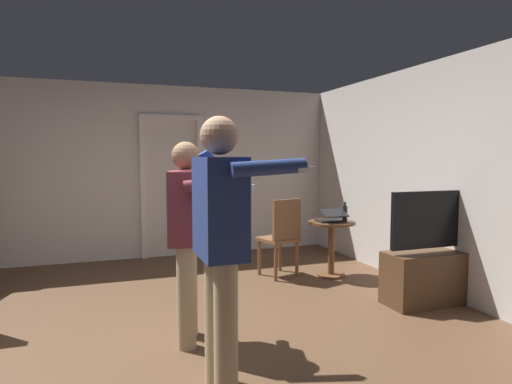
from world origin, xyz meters
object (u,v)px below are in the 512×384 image
Objects in this scene: side_table at (331,240)px; wooden_chair at (282,234)px; bottle_on_table at (345,213)px; person_blue_shirt at (222,234)px; tv_flatscreen at (430,270)px; laptop at (331,218)px; person_striped_shirt at (188,227)px.

side_table is 0.63m from wooden_chair.
person_blue_shirt is at bearing -135.71° from bottle_on_table.
wooden_chair is at bearing 161.35° from bottle_on_table.
person_blue_shirt is at bearing -159.27° from tv_flatscreen.
laptop is (-0.50, 1.19, 0.40)m from tv_flatscreen.
side_table is at bearing 150.26° from bottle_on_table.
person_striped_shirt is (-1.45, -1.51, 0.40)m from wooden_chair.
wooden_chair is 2.13m from person_striped_shirt.
person_blue_shirt is (-2.14, -2.09, 0.23)m from bottle_on_table.
bottle_on_table is at bearing 105.86° from tv_flatscreen.
person_striped_shirt is (-2.06, -1.33, 0.48)m from side_table.
bottle_on_table is 0.83m from wooden_chair.
person_blue_shirt is (-2.47, -0.93, 0.68)m from tv_flatscreen.
wooden_chair is at bearing 159.51° from laptop.
laptop is 0.18m from bottle_on_table.
tv_flatscreen is at bearing -74.14° from bottle_on_table.
laptop is at bearing -20.49° from wooden_chair.
side_table is 2.80× the size of bottle_on_table.
wooden_chair is at bearing 127.37° from tv_flatscreen.
bottle_on_table reaches higher than side_table.
person_striped_shirt is at bearing -147.05° from side_table.
side_table is at bearing 32.95° from person_striped_shirt.
person_blue_shirt reaches higher than laptop.
person_striped_shirt is (-0.06, 0.83, -0.08)m from person_blue_shirt.
laptop is at bearing 32.49° from person_striped_shirt.
bottle_on_table is 3.00m from person_blue_shirt.
tv_flatscreen is at bearing -69.23° from side_table.
person_blue_shirt is (-2.00, -2.17, 0.56)m from side_table.
tv_flatscreen reaches higher than side_table.
person_blue_shirt reaches higher than wooden_chair.
bottle_on_table is 2.54m from person_striped_shirt.
person_striped_shirt is (-2.20, -1.25, 0.14)m from bottle_on_table.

